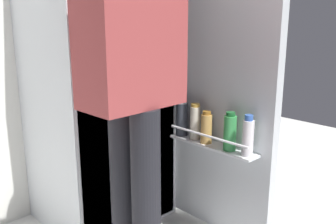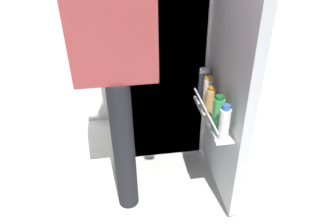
# 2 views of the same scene
# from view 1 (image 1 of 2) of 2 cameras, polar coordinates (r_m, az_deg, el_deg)

# --- Properties ---
(refrigerator) EXTENTS (0.71, 1.20, 1.61)m
(refrigerator) POSITION_cam_1_polar(r_m,az_deg,el_deg) (2.08, -9.10, 4.49)
(refrigerator) COLOR silver
(refrigerator) RESTS_ON ground_plane
(person) EXTENTS (0.52, 0.70, 1.62)m
(person) POSITION_cam_1_polar(r_m,az_deg,el_deg) (1.46, -5.20, 7.02)
(person) COLOR black
(person) RESTS_ON ground_plane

